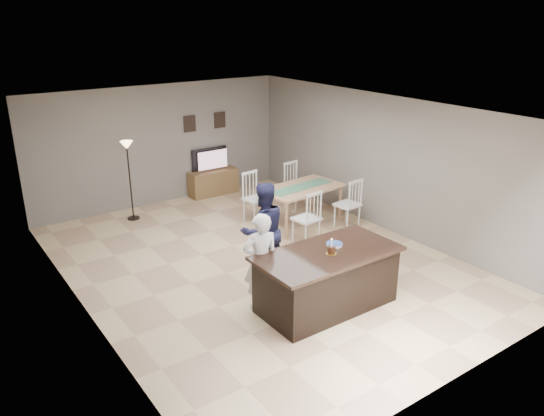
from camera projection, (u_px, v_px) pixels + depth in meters
floor at (259, 263)px, 9.40m from camera, size 8.00×8.00×0.00m
room_shell at (258, 172)px, 8.82m from camera, size 8.00×8.00×8.00m
kitchen_island at (327, 279)px, 7.86m from camera, size 2.15×1.10×0.90m
tv_console at (213, 182)px, 12.83m from camera, size 1.20×0.40×0.60m
television at (211, 159)px, 12.69m from camera, size 0.91×0.12×0.53m
tv_screen_glow at (213, 160)px, 12.63m from camera, size 0.78×0.00×0.78m
picture_frames at (205, 122)px, 12.46m from camera, size 1.10×0.02×0.38m
doorway at (145, 307)px, 5.58m from camera, size 0.00×2.10×2.65m
woman at (261, 261)px, 7.74m from camera, size 0.62×0.48×1.50m
man at (263, 231)px, 8.65m from camera, size 0.86×0.70×1.64m
birthday_cake at (331, 250)px, 7.63m from camera, size 0.15×0.15×0.24m
plate_stack at (334, 244)px, 7.91m from camera, size 0.25×0.25×0.04m
dining_table at (301, 193)px, 10.91m from camera, size 1.83×2.10×1.05m
floor_lamp at (128, 159)px, 10.94m from camera, size 0.25×0.25×1.70m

